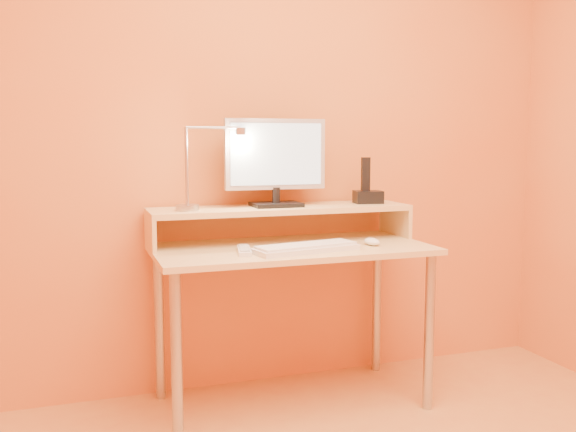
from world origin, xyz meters
name	(u,v)px	position (x,y,z in m)	size (l,w,h in m)	color
wall_back	(269,126)	(0.00, 1.50, 1.25)	(3.00, 0.04, 2.50)	#D48241
desk_leg_fl	(177,361)	(-0.55, 0.93, 0.35)	(0.04, 0.04, 0.69)	#ACACB3
desk_leg_fr	(429,332)	(0.55, 0.93, 0.35)	(0.04, 0.04, 0.69)	#ACACB3
desk_leg_bl	(159,325)	(-0.55, 1.43, 0.35)	(0.04, 0.04, 0.69)	#ACACB3
desk_leg_br	(377,304)	(0.55, 1.43, 0.35)	(0.04, 0.04, 0.69)	#ACACB3
desk_lower	(292,249)	(0.00, 1.18, 0.71)	(1.20, 0.60, 0.03)	#DDB17A
shelf_riser_left	(150,232)	(-0.59, 1.33, 0.79)	(0.02, 0.30, 0.14)	#DDB17A
shelf_riser_right	(395,221)	(0.59, 1.33, 0.79)	(0.02, 0.30, 0.14)	#DDB17A
desk_shelf	(281,209)	(0.00, 1.33, 0.87)	(1.20, 0.30, 0.03)	#DDB17A
monitor_foot	(276,205)	(-0.02, 1.33, 0.89)	(0.22, 0.16, 0.02)	black
monitor_neck	(276,195)	(-0.02, 1.33, 0.93)	(0.04, 0.04, 0.07)	black
monitor_panel	(275,154)	(-0.02, 1.34, 1.12)	(0.47, 0.04, 0.32)	#B2B2B8
monitor_back	(274,154)	(-0.02, 1.36, 1.12)	(0.42, 0.01, 0.27)	black
monitor_screen	(277,154)	(-0.02, 1.32, 1.12)	(0.43, 0.00, 0.28)	#A3C1D1
lamp_base	(187,208)	(-0.43, 1.30, 0.89)	(0.10, 0.10, 0.03)	#ACACB3
lamp_post	(187,166)	(-0.43, 1.30, 1.07)	(0.01, 0.01, 0.33)	#ACACB3
lamp_arm	(214,128)	(-0.31, 1.30, 1.24)	(0.01, 0.01, 0.24)	#ACACB3
lamp_head	(241,131)	(-0.19, 1.30, 1.22)	(0.04, 0.04, 0.03)	#ACACB3
lamp_bulb	(241,135)	(-0.19, 1.30, 1.20)	(0.03, 0.03, 0.00)	#FFEAC6
phone_dock	(368,197)	(0.44, 1.33, 0.91)	(0.13, 0.10, 0.06)	black
phone_handset	(366,174)	(0.43, 1.33, 1.02)	(0.04, 0.03, 0.16)	black
phone_led	(381,198)	(0.49, 1.28, 0.91)	(0.01, 0.00, 0.04)	#1D3BF2
keyboard	(306,249)	(0.01, 1.03, 0.73)	(0.45, 0.14, 0.02)	silver
mouse	(372,242)	(0.34, 1.08, 0.74)	(0.06, 0.10, 0.03)	white
remote_control	(244,251)	(-0.24, 1.08, 0.73)	(0.05, 0.19, 0.02)	silver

